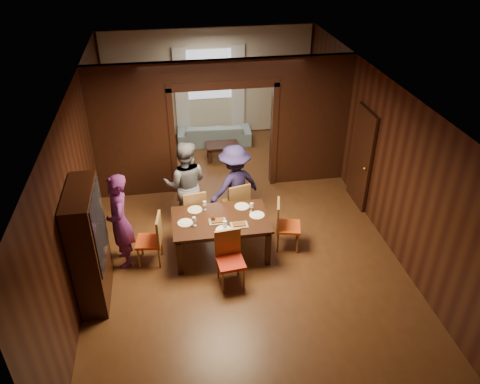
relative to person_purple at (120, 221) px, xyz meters
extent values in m
plane|color=#532E17|center=(2.12, 0.75, -0.89)|extent=(9.00, 9.00, 0.00)
cube|color=silver|center=(2.12, 0.75, 2.01)|extent=(5.50, 9.00, 0.02)
cube|color=black|center=(2.12, 5.25, 0.56)|extent=(5.50, 0.02, 2.90)
cube|color=black|center=(-0.63, 0.75, 0.56)|extent=(0.02, 9.00, 2.90)
cube|color=black|center=(4.87, 0.75, 0.56)|extent=(0.02, 9.00, 2.90)
cube|color=black|center=(0.20, 2.35, 0.31)|extent=(1.65, 0.15, 2.40)
cube|color=black|center=(4.05, 2.35, 0.31)|extent=(1.65, 0.15, 2.40)
cube|color=black|center=(2.12, 2.35, 1.76)|extent=(5.50, 0.15, 0.50)
cube|color=beige|center=(2.12, 5.22, 0.56)|extent=(5.40, 0.04, 2.85)
imported|color=#5E205F|center=(0.00, 0.00, 0.00)|extent=(0.51, 0.70, 1.77)
imported|color=slate|center=(1.19, 1.04, 0.01)|extent=(0.94, 0.77, 1.79)
imported|color=#211A42|center=(2.13, 0.93, -0.04)|extent=(1.25, 1.03, 1.68)
imported|color=#81A0A9|center=(2.14, 4.60, -0.60)|extent=(1.97, 0.87, 0.56)
imported|color=black|center=(1.87, 0.02, -0.09)|extent=(0.29, 0.29, 0.07)
cube|color=black|center=(1.73, -0.02, -0.51)|extent=(1.71, 1.06, 0.76)
cube|color=black|center=(2.23, 3.68, -0.69)|extent=(0.80, 0.50, 0.40)
cube|color=black|center=(-0.41, -0.75, 0.11)|extent=(0.40, 1.20, 2.00)
cube|color=black|center=(4.82, 1.25, 0.16)|extent=(0.06, 0.90, 2.10)
cube|color=silver|center=(2.12, 5.19, 0.81)|extent=(1.20, 0.03, 1.30)
cube|color=white|center=(1.37, 5.15, 0.36)|extent=(0.35, 0.06, 2.40)
cube|color=white|center=(2.87, 5.15, 0.36)|extent=(0.35, 0.06, 2.40)
cylinder|color=white|center=(1.11, -0.05, -0.12)|extent=(0.27, 0.27, 0.01)
cylinder|color=silver|center=(1.31, 0.33, -0.12)|extent=(0.27, 0.27, 0.01)
cylinder|color=white|center=(2.17, 0.30, -0.12)|extent=(0.27, 0.27, 0.01)
cylinder|color=white|center=(2.39, -0.02, -0.12)|extent=(0.27, 0.27, 0.01)
cylinder|color=white|center=(1.74, -0.37, -0.12)|extent=(0.27, 0.27, 0.01)
cube|color=slate|center=(1.67, -0.11, -0.11)|extent=(0.30, 0.20, 0.04)
cube|color=gray|center=(2.03, -0.27, -0.11)|extent=(0.30, 0.20, 0.04)
cylinder|color=white|center=(1.78, -0.30, -0.06)|extent=(0.07, 0.07, 0.14)
camera|label=1|loc=(0.98, -6.76, 4.64)|focal=35.00mm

